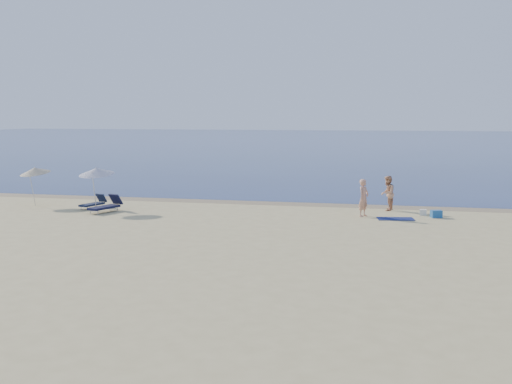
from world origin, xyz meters
The scene contains 12 objects.
ground centered at (0.00, 0.00, 0.00)m, with size 160.00×160.00×0.00m, color tan.
sea centered at (0.00, 100.00, 0.00)m, with size 240.00×160.00×0.01m, color #0D1E4E.
wet_sand_strip centered at (0.00, 19.40, 0.00)m, with size 240.00×1.60×0.00m, color #847254.
person_left centered at (3.00, 15.96, 0.87)m, with size 0.64×0.42×1.74m, color tan.
person_right centered at (4.03, 18.14, 0.86)m, with size 0.83×0.65×1.72m, color tan.
beach_towel centered at (4.47, 15.52, 0.01)m, with size 1.62×0.90×0.03m, color #0F174C.
white_bag centered at (5.71, 16.95, 0.14)m, with size 0.32×0.27×0.27m, color silver.
blue_cooler centered at (6.29, 16.36, 0.17)m, with size 0.48×0.34×0.34m, color #1C569B.
umbrella_near centered at (-9.91, 14.83, 1.95)m, with size 1.90×1.92×2.27m.
umbrella_far centered at (-13.94, 15.88, 1.81)m, with size 2.07×2.08×2.13m.
lounger_left centered at (-10.48, 15.55, 0.25)m, with size 0.91×1.64×0.69m.
lounger_right centered at (-9.28, 14.50, 0.30)m, with size 1.14×1.97×0.83m.
Camera 1 is at (4.81, -13.87, 4.71)m, focal length 45.00 mm.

